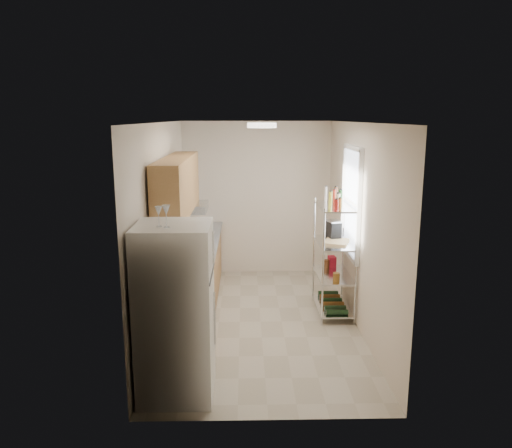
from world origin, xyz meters
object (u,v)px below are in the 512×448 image
at_px(rice_cooker, 190,247).
at_px(espresso_machine, 334,230).
at_px(frying_pan_large, 192,238).
at_px(cutting_board, 336,242).
at_px(refrigerator, 176,311).

bearing_deg(rice_cooker, espresso_machine, 11.28).
relative_size(rice_cooker, frying_pan_large, 1.19).
bearing_deg(cutting_board, frying_pan_large, 161.41).
bearing_deg(cutting_board, refrigerator, -133.77).
distance_m(refrigerator, frying_pan_large, 2.66).
xyz_separation_m(rice_cooker, frying_pan_large, (-0.07, 0.86, -0.09)).
bearing_deg(refrigerator, rice_cooker, 91.64).
height_order(rice_cooker, espresso_machine, espresso_machine).
bearing_deg(frying_pan_large, rice_cooker, -79.78).
distance_m(rice_cooker, cutting_board, 1.96).
height_order(refrigerator, cutting_board, refrigerator).
distance_m(frying_pan_large, cutting_board, 2.13).
bearing_deg(frying_pan_large, refrigerator, -81.74).
distance_m(rice_cooker, frying_pan_large, 0.87).
relative_size(refrigerator, frying_pan_large, 7.29).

